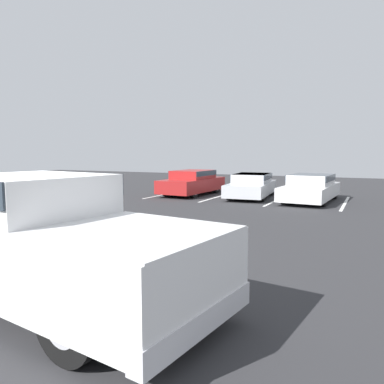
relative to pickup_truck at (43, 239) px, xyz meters
The scene contains 11 objects.
ground_plane 1.50m from the pickup_truck, 134.04° to the left, with size 60.00×60.00×0.00m, color #2D2D30.
stall_stripe_a 14.41m from the pickup_truck, 112.06° to the left, with size 0.12×5.03×0.01m, color white.
stall_stripe_b 13.59m from the pickup_truck, 100.69° to the left, with size 0.12×5.03×0.01m, color white.
stall_stripe_c 13.36m from the pickup_truck, 88.42° to the left, with size 0.12×5.03×0.01m, color white.
stall_stripe_d 13.75m from the pickup_truck, 76.28° to the left, with size 0.12×5.03×0.01m, color white.
pickup_truck is the anchor object (origin of this frame).
parked_sedan_a 14.06m from the pickup_truck, 106.88° to the left, with size 1.99×4.41×1.25m.
parked_sedan_b 13.64m from the pickup_truck, 94.11° to the left, with size 2.12×4.57×1.15m.
parked_sedan_c 13.46m from the pickup_truck, 82.28° to the left, with size 2.14×4.76×1.20m.
traffic_cone 4.65m from the pickup_truck, 141.89° to the left, with size 0.39×0.39×0.67m.
wheel_stop_curb 16.52m from the pickup_truck, 101.56° to the left, with size 1.65×0.20×0.14m, color #B7B2A8.
Camera 1 is at (5.07, -4.70, 2.17)m, focal length 35.00 mm.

